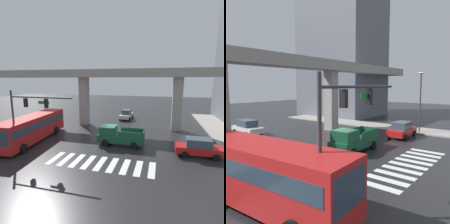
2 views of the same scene
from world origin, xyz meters
TOP-DOWN VIEW (x-y plane):
  - ground_plane at (0.00, 0.00)m, footprint 120.00×120.00m
  - crosswalk_stripes at (-0.00, -6.25)m, footprint 9.35×2.80m
  - elevated_overpass at (0.00, 6.69)m, footprint 53.52×2.49m
  - pickup_truck at (0.43, -1.24)m, footprint 5.11×2.10m
  - city_bus at (-9.68, -2.41)m, footprint 3.40×10.96m
  - sedan_white at (-1.21, 12.37)m, footprint 2.11×4.38m
  - sedan_red at (8.52, -2.23)m, footprint 4.31×1.99m
  - traffic_signal_mast at (-7.28, -6.04)m, footprint 6.49×0.32m

SIDE VIEW (x-z plane):
  - ground_plane at x=0.00m, z-range 0.00..0.00m
  - crosswalk_stripes at x=0.00m, z-range 0.00..0.01m
  - sedan_white at x=-1.21m, z-range -0.01..1.71m
  - sedan_red at x=8.52m, z-range -0.01..1.71m
  - pickup_truck at x=0.43m, z-range -0.05..2.03m
  - city_bus at x=-9.68m, z-range 0.23..3.22m
  - traffic_signal_mast at x=-7.28m, z-range 1.28..7.48m
  - elevated_overpass at x=0.00m, z-range 3.16..11.89m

